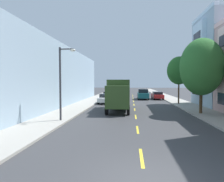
{
  "coord_description": "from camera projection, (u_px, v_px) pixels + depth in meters",
  "views": [
    {
      "loc": [
        -0.47,
        -6.43,
        3.2
      ],
      "look_at": [
        -3.3,
        23.62,
        1.87
      ],
      "focal_mm": 31.97,
      "sensor_mm": 36.0,
      "label": 1
    }
  ],
  "objects": [
    {
      "name": "street_lamp",
      "position": [
        62.0,
        77.0,
        15.91
      ],
      "size": [
        1.35,
        0.28,
        5.84
      ],
      "color": "#38383D",
      "rests_on": "sidewalk_left"
    },
    {
      "name": "parked_pickup_silver",
      "position": [
        118.0,
        90.0,
        58.61
      ],
      "size": [
        2.08,
        5.33,
        1.73
      ],
      "color": "#B2B5BA",
      "rests_on": "ground_plane"
    },
    {
      "name": "parked_wagon_black",
      "position": [
        108.0,
        95.0,
        35.98
      ],
      "size": [
        1.83,
        4.7,
        1.5
      ],
      "color": "black",
      "rests_on": "ground_plane"
    },
    {
      "name": "parked_sedan_white",
      "position": [
        105.0,
        98.0,
        30.19
      ],
      "size": [
        1.86,
        4.52,
        1.43
      ],
      "color": "silver",
      "rests_on": "ground_plane"
    },
    {
      "name": "parked_sedan_forest",
      "position": [
        113.0,
        93.0,
        44.87
      ],
      "size": [
        1.92,
        4.55,
        1.43
      ],
      "color": "#194C28",
      "rests_on": "ground_plane"
    },
    {
      "name": "sidewalk_left",
      "position": [
        93.0,
        100.0,
        35.0
      ],
      "size": [
        3.2,
        120.0,
        0.14
      ],
      "primitive_type": "cube",
      "color": "#A39E93",
      "rests_on": "ground_plane"
    },
    {
      "name": "lane_centerline_dashes",
      "position": [
        134.0,
        103.0,
        30.86
      ],
      "size": [
        0.14,
        47.2,
        0.01
      ],
      "color": "yellow",
      "rests_on": "ground_plane"
    },
    {
      "name": "apartment_block_opposite",
      "position": [
        35.0,
        77.0,
        27.49
      ],
      "size": [
        10.0,
        36.0,
        7.92
      ],
      "primitive_type": "cube",
      "color": "#9EB7CC",
      "rests_on": "ground_plane"
    },
    {
      "name": "street_tree_second",
      "position": [
        201.0,
        67.0,
        19.43
      ],
      "size": [
        4.1,
        4.1,
        7.35
      ],
      "color": "#47331E",
      "rests_on": "sidewalk_right"
    },
    {
      "name": "delivery_box_truck",
      "position": [
        119.0,
        93.0,
        22.47
      ],
      "size": [
        2.5,
        7.42,
        3.47
      ],
      "color": "#2D471E",
      "rests_on": "ground_plane"
    },
    {
      "name": "parked_sedan_red",
      "position": [
        157.0,
        95.0,
        37.22
      ],
      "size": [
        1.91,
        4.54,
        1.43
      ],
      "color": "#AD1E1E",
      "rests_on": "ground_plane"
    },
    {
      "name": "ground_plane",
      "position": [
        133.0,
        100.0,
        36.33
      ],
      "size": [
        160.0,
        160.0,
        0.0
      ],
      "primitive_type": "plane",
      "color": "#38383A"
    },
    {
      "name": "street_tree_third",
      "position": [
        179.0,
        71.0,
        28.5
      ],
      "size": [
        3.34,
        3.34,
        6.73
      ],
      "color": "#47331E",
      "rests_on": "sidewalk_right"
    },
    {
      "name": "sidewalk_right",
      "position": [
        176.0,
        101.0,
        33.67
      ],
      "size": [
        3.2,
        120.0,
        0.14
      ],
      "primitive_type": "cube",
      "color": "#A39E93",
      "rests_on": "ground_plane"
    },
    {
      "name": "moving_teal_sedan",
      "position": [
        143.0,
        94.0,
        37.3
      ],
      "size": [
        1.95,
        4.8,
        1.93
      ],
      "color": "#195B60",
      "rests_on": "ground_plane"
    }
  ]
}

